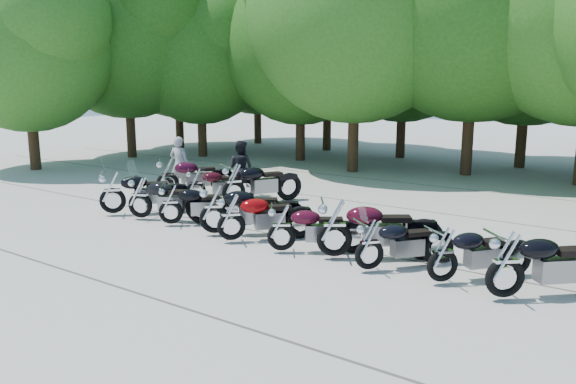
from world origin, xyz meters
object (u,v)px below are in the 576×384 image
Objects in this scene: motorcycle_1 at (140,196)px; motorcycle_7 at (370,243)px; motorcycle_9 at (506,262)px; motorcycle_10 at (167,175)px; motorcycle_8 at (443,253)px; rider_0 at (179,164)px; motorcycle_0 at (112,191)px; rider_1 at (241,168)px; motorcycle_11 at (196,183)px; motorcycle_4 at (231,215)px; motorcycle_2 at (171,203)px; motorcycle_12 at (234,182)px; motorcycle_3 at (214,207)px; motorcycle_6 at (335,226)px; motorcycle_5 at (281,226)px.

motorcycle_1 is 6.95m from motorcycle_7.
motorcycle_1 is 9.49m from motorcycle_9.
motorcycle_10 is at bearing 32.46° from motorcycle_9.
rider_0 is at bearing 20.23° from motorcycle_8.
motorcycle_7 is at bearing -138.59° from motorcycle_0.
rider_1 reaches higher than motorcycle_9.
motorcycle_8 reaches higher than motorcycle_11.
motorcycle_4 is 3.53m from motorcycle_7.
motorcycle_2 reaches higher than motorcycle_11.
rider_0 is (-2.99, 0.71, 0.21)m from motorcycle_12.
motorcycle_1 is 0.98× the size of motorcycle_9.
motorcycle_12 reaches higher than motorcycle_9.
motorcycle_2 is 4.19m from rider_1.
motorcycle_0 is at bearing 72.84° from motorcycle_1.
motorcycle_3 is 4.87m from rider_1.
motorcycle_3 reaches higher than motorcycle_2.
motorcycle_6 is at bearing -131.92° from motorcycle_2.
motorcycle_1 is 3.43m from motorcycle_4.
motorcycle_11 is (-1.51, 2.47, -0.01)m from motorcycle_2.
motorcycle_9 is 10.35m from rider_1.
motorcycle_11 is (1.37, -0.11, -0.12)m from motorcycle_10.
rider_0 is at bearing 1.02° from motorcycle_2.
motorcycle_6 is 1.00× the size of motorcycle_12.
rider_1 is (-4.73, 4.31, 0.30)m from motorcycle_5.
motorcycle_4 is 0.89× the size of motorcycle_12.
motorcycle_4 is at bearing -173.46° from motorcycle_11.
motorcycle_3 is 5.90m from rider_0.
rider_1 reaches higher than motorcycle_7.
rider_0 is (-0.31, 0.84, 0.22)m from motorcycle_10.
motorcycle_6 is at bearing -112.18° from motorcycle_1.
motorcycle_5 is (1.41, 0.01, -0.04)m from motorcycle_4.
motorcycle_11 is at bearing 11.37° from motorcycle_3.
motorcycle_4 is (2.28, -0.28, 0.04)m from motorcycle_2.
motorcycle_10 reaches higher than motorcycle_3.
motorcycle_4 is 1.41m from motorcycle_5.
rider_1 is at bearing -11.42° from motorcycle_4.
motorcycle_6 is at bearing -136.36° from motorcycle_0.
motorcycle_9 is at bearing -134.02° from motorcycle_2.
motorcycle_10 is at bearing 36.29° from motorcycle_6.
motorcycle_8 is at bearing -152.78° from motorcycle_10.
motorcycle_7 is 0.82× the size of motorcycle_12.
rider_1 reaches higher than motorcycle_4.
motorcycle_11 is at bearing -10.48° from motorcycle_2.
motorcycle_12 reaches higher than motorcycle_11.
motorcycle_5 is at bearing 37.88° from motorcycle_7.
motorcycle_1 is 8.35m from motorcycle_8.
motorcycle_5 is (3.69, -0.26, 0.00)m from motorcycle_2.
motorcycle_12 reaches higher than motorcycle_7.
motorcycle_7 is (3.53, -0.01, -0.06)m from motorcycle_4.
motorcycle_3 is at bearing 150.35° from motorcycle_12.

